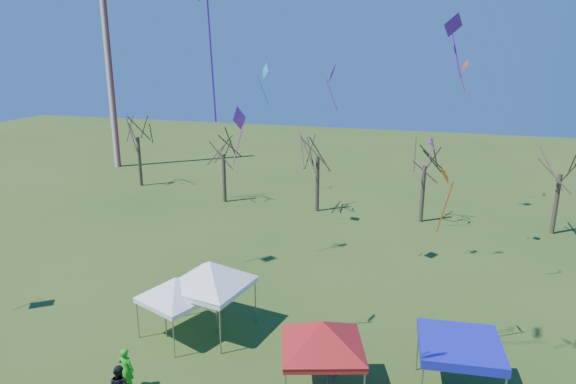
# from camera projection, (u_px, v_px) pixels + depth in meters

# --- Properties ---
(radio_mast) EXTENTS (0.70, 0.70, 25.00)m
(radio_mast) POSITION_uv_depth(u_px,v_px,m) (108.00, 53.00, 55.18)
(radio_mast) COLOR silver
(radio_mast) RESTS_ON ground
(tree_0) EXTENTS (3.83, 3.83, 8.44)m
(tree_0) POSITION_uv_depth(u_px,v_px,m) (136.00, 120.00, 48.75)
(tree_0) COLOR #3D2D21
(tree_0) RESTS_ON ground
(tree_1) EXTENTS (3.42, 3.42, 7.54)m
(tree_1) POSITION_uv_depth(u_px,v_px,m) (223.00, 136.00, 43.65)
(tree_1) COLOR #3D2D21
(tree_1) RESTS_ON ground
(tree_2) EXTENTS (3.71, 3.71, 8.18)m
(tree_2) POSITION_uv_depth(u_px,v_px,m) (318.00, 136.00, 40.97)
(tree_2) COLOR #3D2D21
(tree_2) RESTS_ON ground
(tree_3) EXTENTS (3.59, 3.59, 7.91)m
(tree_3) POSITION_uv_depth(u_px,v_px,m) (426.00, 145.00, 38.42)
(tree_3) COLOR #3D2D21
(tree_3) RESTS_ON ground
(tree_4) EXTENTS (3.58, 3.58, 7.89)m
(tree_4) POSITION_uv_depth(u_px,v_px,m) (564.00, 152.00, 35.83)
(tree_4) COLOR #3D2D21
(tree_4) RESTS_ON ground
(tent_white_west) EXTENTS (3.61, 3.61, 3.43)m
(tent_white_west) POSITION_uv_depth(u_px,v_px,m) (175.00, 282.00, 23.45)
(tent_white_west) COLOR gray
(tent_white_west) RESTS_ON ground
(tent_white_mid) EXTENTS (4.56, 4.56, 4.08)m
(tent_white_mid) POSITION_uv_depth(u_px,v_px,m) (210.00, 266.00, 23.83)
(tent_white_mid) COLOR gray
(tent_white_mid) RESTS_ON ground
(tent_red) EXTENTS (4.06, 4.06, 3.75)m
(tent_red) POSITION_uv_depth(u_px,v_px,m) (323.00, 326.00, 19.19)
(tent_red) COLOR gray
(tent_red) RESTS_ON ground
(tent_blue) EXTENTS (3.31, 3.31, 2.39)m
(tent_blue) POSITION_uv_depth(u_px,v_px,m) (460.00, 346.00, 19.41)
(tent_blue) COLOR gray
(tent_blue) RESTS_ON ground
(person_green) EXTENTS (0.70, 0.48, 1.84)m
(person_green) POSITION_uv_depth(u_px,v_px,m) (126.00, 369.00, 20.13)
(person_green) COLOR green
(person_green) RESTS_ON ground
(person_grey) EXTENTS (1.20, 0.79, 1.89)m
(person_grey) POSITION_uv_depth(u_px,v_px,m) (332.00, 370.00, 20.03)
(person_grey) COLOR slate
(person_grey) RESTS_ON ground
(kite_11) EXTENTS (0.73, 1.26, 2.71)m
(kite_11) POSITION_uv_depth(u_px,v_px,m) (331.00, 73.00, 27.69)
(kite_11) COLOR #5F19B5
(kite_11) RESTS_ON ground
(kite_13) EXTENTS (1.05, 1.11, 2.91)m
(kite_13) POSITION_uv_depth(u_px,v_px,m) (264.00, 72.00, 34.88)
(kite_13) COLOR #0DAFC5
(kite_13) RESTS_ON ground
(kite_1) EXTENTS (0.53, 1.05, 2.36)m
(kite_1) POSITION_uv_depth(u_px,v_px,m) (240.00, 119.00, 20.56)
(kite_1) COLOR #E0319E
(kite_1) RESTS_ON ground
(kite_27) EXTENTS (0.90, 0.91, 2.11)m
(kite_27) POSITION_uv_depth(u_px,v_px,m) (453.00, 26.00, 16.78)
(kite_27) COLOR #6919B0
(kite_27) RESTS_ON ground
(kite_19) EXTENTS (0.59, 0.80, 2.02)m
(kite_19) POSITION_uv_depth(u_px,v_px,m) (465.00, 66.00, 30.48)
(kite_19) COLOR red
(kite_19) RESTS_ON ground
(kite_17) EXTENTS (0.70, 1.00, 2.78)m
(kite_17) POSITION_uv_depth(u_px,v_px,m) (446.00, 176.00, 20.73)
(kite_17) COLOR #D73D0B
(kite_17) RESTS_ON ground
(kite_22) EXTENTS (0.94, 1.02, 2.77)m
(kite_22) POSITION_uv_depth(u_px,v_px,m) (431.00, 144.00, 36.53)
(kite_22) COLOR #F536BB
(kite_22) RESTS_ON ground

